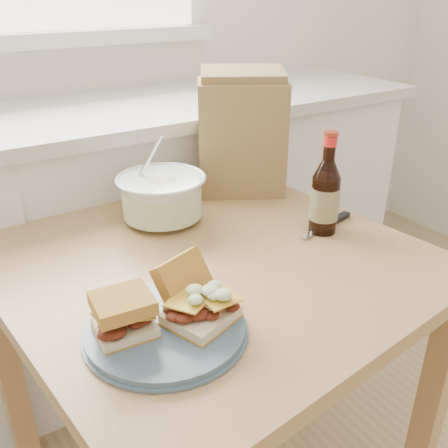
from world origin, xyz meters
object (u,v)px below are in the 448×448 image
dining_table (211,296)px  beer_bottle (325,196)px  plate (166,329)px  paper_bag (242,138)px  coleslaw_bowl (162,199)px

dining_table → beer_bottle: beer_bottle is taller
dining_table → beer_bottle: size_ratio=3.88×
plate → paper_bag: 0.71m
beer_bottle → paper_bag: (-0.02, 0.34, 0.06)m
beer_bottle → coleslaw_bowl: bearing=118.3°
beer_bottle → dining_table: bearing=152.3°
dining_table → coleslaw_bowl: size_ratio=4.31×
dining_table → beer_bottle: bearing=-14.5°
paper_bag → coleslaw_bowl: bearing=-137.6°
plate → paper_bag: size_ratio=0.89×
plate → coleslaw_bowl: 0.48m
coleslaw_bowl → beer_bottle: 0.41m
dining_table → paper_bag: 0.49m
plate → paper_bag: paper_bag is taller
coleslaw_bowl → paper_bag: 0.31m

